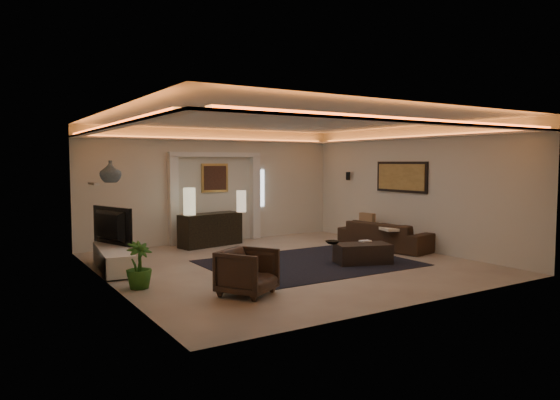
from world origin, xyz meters
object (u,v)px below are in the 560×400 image
sofa (385,235)px  coffee_table (363,254)px  console (211,230)px  armchair (247,272)px

sofa → coffee_table: 1.94m
console → armchair: size_ratio=2.05×
sofa → coffee_table: sofa is taller
coffee_table → armchair: bearing=-144.9°
console → armchair: (-1.43, -4.58, -0.04)m
sofa → armchair: bearing=99.6°
coffee_table → sofa: bearing=51.9°
console → sofa: (3.33, -2.62, -0.08)m
sofa → console: bearing=39.0°
console → armchair: bearing=-119.7°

